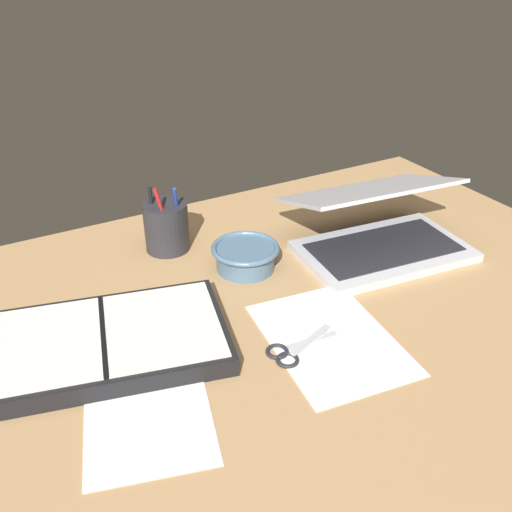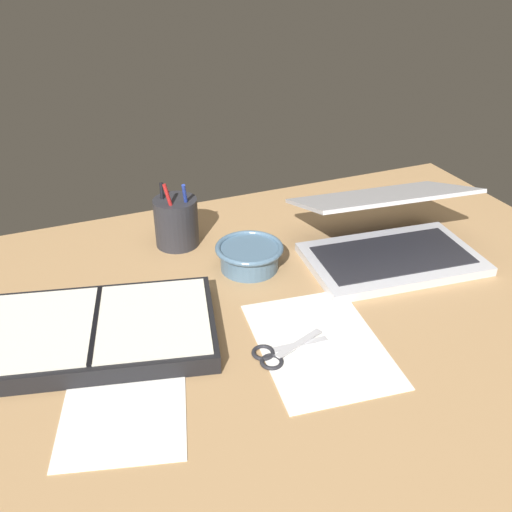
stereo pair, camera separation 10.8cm
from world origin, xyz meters
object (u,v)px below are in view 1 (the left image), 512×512
laptop (378,230)px  planner (104,342)px  scissors (290,352)px  pen_cup (166,226)px  bowl (245,256)px

laptop → planner: laptop is taller
scissors → pen_cup: bearing=87.7°
bowl → planner: bearing=-160.2°
laptop → scissors: (-34.93, -20.39, -4.53)cm
bowl → planner: size_ratio=0.31×
bowl → scissors: 28.10cm
pen_cup → scissors: pen_cup is taller
bowl → pen_cup: pen_cup is taller
bowl → scissors: size_ratio=1.04×
bowl → planner: bowl is taller
laptop → scissors: size_ratio=2.83×
planner → scissors: size_ratio=3.32×
pen_cup → planner: pen_cup is taller
pen_cup → planner: (-21.87, -27.34, -3.68)cm
laptop → planner: size_ratio=0.85×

